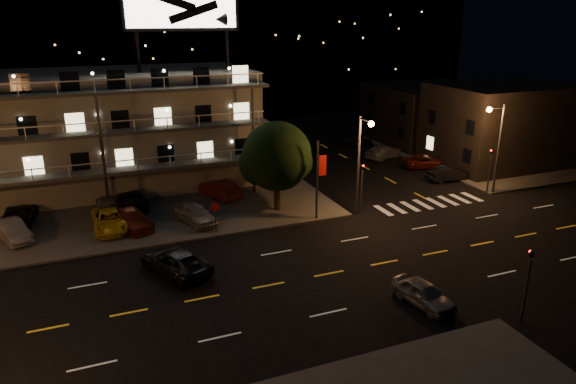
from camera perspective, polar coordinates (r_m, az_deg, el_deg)
name	(u,v)px	position (r m, az deg, el deg)	size (l,w,h in m)	color
ground	(299,279)	(31.64, 1.28, -9.69)	(140.00, 140.00, 0.00)	black
curb_nw	(58,203)	(48.06, -24.23, -1.08)	(44.00, 24.00, 0.15)	#3C3B39
curb_ne	(471,154)	(63.06, 19.64, 3.99)	(16.00, 24.00, 0.15)	#3C3B39
motel	(98,129)	(50.39, -20.33, 6.53)	(28.00, 13.80, 18.10)	gray
side_bldg_front	(501,125)	(59.32, 22.58, 6.90)	(14.06, 10.00, 8.50)	black
side_bldg_back	(431,113)	(68.38, 15.58, 8.44)	(14.06, 12.00, 7.00)	black
hill_backdrop	(107,39)	(94.51, -19.47, 15.73)	(120.00, 25.00, 24.00)	black
streetlight_nc	(361,156)	(40.02, 8.13, 3.98)	(0.44, 1.92, 8.00)	#2D2D30
streetlight_ne	(497,140)	(48.40, 22.16, 5.37)	(1.92, 0.44, 8.00)	#2D2D30
signal_nw	(362,183)	(41.40, 8.20, 1.04)	(0.20, 0.27, 4.60)	#2D2D30
signal_sw	(528,278)	(29.09, 25.11, -8.65)	(0.20, 0.27, 4.60)	#2D2D30
signal_ne	(490,166)	(49.00, 21.54, 2.71)	(0.27, 0.20, 4.60)	#2D2D30
banner_north	(318,178)	(39.32, 3.36, 1.55)	(0.83, 0.16, 6.40)	#2D2D30
stop_sign	(215,212)	(37.51, -8.08, -2.27)	(0.91, 0.11, 2.61)	#2D2D30
tree	(276,158)	(40.82, -1.32, 3.77)	(5.79, 5.57, 7.29)	black
lot_car_1	(12,231)	(41.14, -28.36, -3.79)	(1.51, 4.32, 1.42)	gray
lot_car_2	(110,220)	(40.27, -19.21, -2.99)	(2.31, 5.01, 1.39)	gold
lot_car_3	(132,219)	(40.09, -16.90, -2.86)	(1.91, 4.70, 1.36)	#5E1B0D
lot_car_4	(196,214)	(39.77, -10.21, -2.41)	(1.74, 4.33, 1.48)	gray
lot_car_6	(18,215)	(44.28, -27.79, -2.25)	(2.20, 4.77, 1.33)	black
lot_car_7	(108,204)	(43.71, -19.39, -1.31)	(1.91, 4.70, 1.36)	gray
lot_car_8	(133,199)	(44.22, -16.85, -0.72)	(1.77, 4.39, 1.50)	black
lot_car_9	(220,189)	(45.12, -7.59, 0.36)	(1.61, 4.61, 1.52)	#5E1B0D
side_car_0	(449,174)	(52.16, 17.48, 1.97)	(1.51, 4.34, 1.43)	black
side_car_1	(425,161)	(56.05, 15.03, 3.30)	(2.22, 4.81, 1.34)	#5E1B0D
side_car_2	(383,152)	(58.84, 10.56, 4.42)	(2.04, 5.01, 1.45)	gray
side_car_3	(355,140)	(63.92, 7.46, 5.73)	(1.70, 4.23, 1.44)	black
road_car_east	(423,293)	(29.80, 14.81, -10.85)	(1.58, 3.93, 1.34)	gray
road_car_west	(175,261)	(32.91, -12.44, -7.53)	(2.46, 5.33, 1.48)	black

